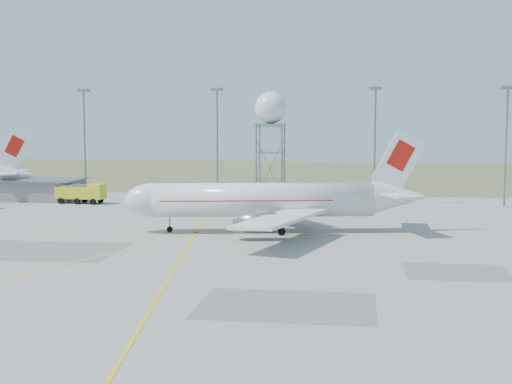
# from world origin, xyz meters

# --- Properties ---
(ground) EXTENTS (400.00, 400.00, 0.00)m
(ground) POSITION_xyz_m (0.00, 0.00, 0.00)
(ground) COLOR #9C9B96
(ground) RESTS_ON ground
(grass_strip) EXTENTS (400.00, 120.00, 0.03)m
(grass_strip) POSITION_xyz_m (0.00, 140.00, 0.01)
(grass_strip) COLOR #596336
(grass_strip) RESTS_ON ground
(building_grey) EXTENTS (19.00, 10.00, 3.90)m
(building_grey) POSITION_xyz_m (-45.00, 64.00, 1.97)
(building_grey) COLOR gray
(building_grey) RESTS_ON ground
(mast_a) EXTENTS (2.20, 0.50, 20.50)m
(mast_a) POSITION_xyz_m (-35.00, 66.00, 12.07)
(mast_a) COLOR slate
(mast_a) RESTS_ON ground
(mast_b) EXTENTS (2.20, 0.50, 20.50)m
(mast_b) POSITION_xyz_m (-10.00, 66.00, 12.07)
(mast_b) COLOR slate
(mast_b) RESTS_ON ground
(mast_c) EXTENTS (2.20, 0.50, 20.50)m
(mast_c) POSITION_xyz_m (18.00, 66.00, 12.07)
(mast_c) COLOR slate
(mast_c) RESTS_ON ground
(mast_d) EXTENTS (2.20, 0.50, 20.50)m
(mast_d) POSITION_xyz_m (40.00, 66.00, 12.07)
(mast_d) COLOR slate
(mast_d) RESTS_ON ground
(airliner_main) EXTENTS (39.51, 37.93, 13.48)m
(airliner_main) POSITION_xyz_m (3.64, 32.42, 4.13)
(airliner_main) COLOR silver
(airliner_main) RESTS_ON ground
(radar_tower) EXTENTS (5.39, 5.39, 19.50)m
(radar_tower) POSITION_xyz_m (0.43, 60.07, 10.94)
(radar_tower) COLOR slate
(radar_tower) RESTS_ON ground
(fire_truck) EXTENTS (8.90, 4.13, 3.47)m
(fire_truck) POSITION_xyz_m (-33.31, 59.98, 1.67)
(fire_truck) COLOR #CCCD18
(fire_truck) RESTS_ON ground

